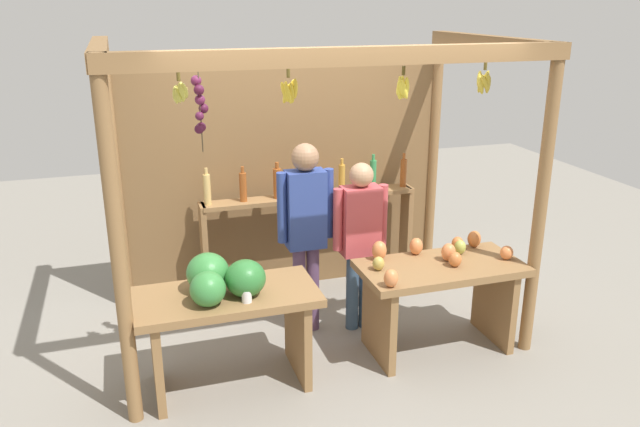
# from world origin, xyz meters

# --- Properties ---
(ground_plane) EXTENTS (12.00, 12.00, 0.00)m
(ground_plane) POSITION_xyz_m (0.00, 0.00, 0.00)
(ground_plane) COLOR gray
(ground_plane) RESTS_ON ground
(market_stall) EXTENTS (3.23, 1.89, 2.46)m
(market_stall) POSITION_xyz_m (-0.00, 0.42, 1.42)
(market_stall) COLOR olive
(market_stall) RESTS_ON ground
(fruit_counter_left) EXTENTS (1.31, 0.64, 1.04)m
(fruit_counter_left) POSITION_xyz_m (-0.87, -0.68, 0.67)
(fruit_counter_left) COLOR olive
(fruit_counter_left) RESTS_ON ground
(fruit_counter_right) EXTENTS (1.31, 0.65, 0.91)m
(fruit_counter_right) POSITION_xyz_m (0.86, -0.65, 0.57)
(fruit_counter_right) COLOR olive
(fruit_counter_right) RESTS_ON ground
(bottle_shelf_unit) EXTENTS (2.07, 0.22, 1.35)m
(bottle_shelf_unit) POSITION_xyz_m (0.16, 0.67, 0.80)
(bottle_shelf_unit) COLOR olive
(bottle_shelf_unit) RESTS_ON ground
(vendor_man) EXTENTS (0.48, 0.22, 1.66)m
(vendor_man) POSITION_xyz_m (-0.08, -0.04, 1.00)
(vendor_man) COLOR #593E5F
(vendor_man) RESTS_ON ground
(vendor_woman) EXTENTS (0.48, 0.20, 1.49)m
(vendor_woman) POSITION_xyz_m (0.37, -0.14, 0.88)
(vendor_woman) COLOR #364F69
(vendor_woman) RESTS_ON ground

